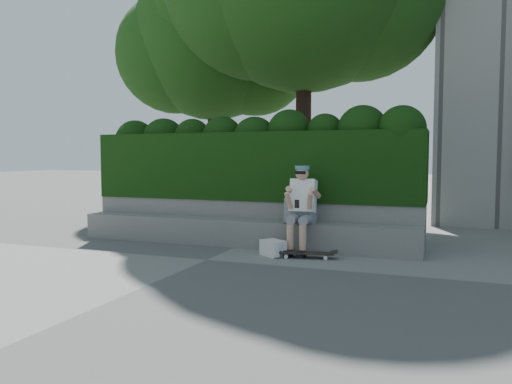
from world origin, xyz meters
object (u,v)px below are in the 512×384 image
at_px(skateboard, 306,253).
at_px(backpack_plaid, 292,211).
at_px(person, 302,205).
at_px(backpack_ground, 273,248).

bearing_deg(skateboard, backpack_plaid, 114.04).
xyz_separation_m(person, backpack_plaid, (-0.18, 0.08, -0.10)).
distance_m(skateboard, backpack_ground, 0.52).
relative_size(person, backpack_plaid, 3.47).
bearing_deg(backpack_plaid, backpack_ground, -120.54).
bearing_deg(person, backpack_ground, -128.20).
height_order(person, backpack_plaid, person).
distance_m(person, backpack_ground, 0.83).
relative_size(backpack_plaid, backpack_ground, 1.07).
bearing_deg(skateboard, backpack_ground, 168.38).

